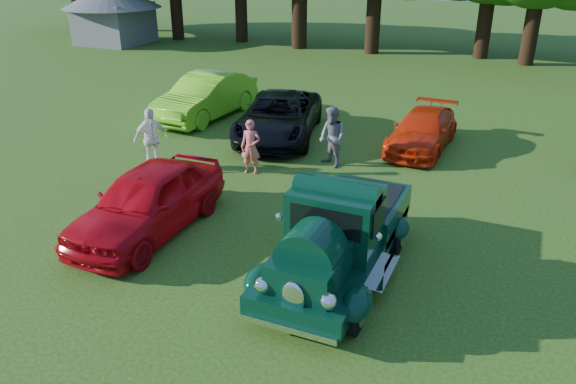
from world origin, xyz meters
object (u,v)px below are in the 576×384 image
at_px(back_car_orange, 423,130).
at_px(gazebo, 112,6).
at_px(hero_pickup, 339,236).
at_px(spectator_white, 151,139).
at_px(back_car_lime, 206,97).
at_px(spectator_grey, 332,137).
at_px(back_car_black, 279,117).
at_px(spectator_pink, 251,147).
at_px(red_convertible, 148,201).

bearing_deg(back_car_orange, gazebo, 153.41).
xyz_separation_m(hero_pickup, spectator_white, (-7.08, 3.37, 0.06)).
relative_size(back_car_lime, spectator_grey, 2.74).
relative_size(back_car_black, back_car_orange, 1.28).
distance_m(back_car_orange, spectator_white, 8.75).
relative_size(back_car_orange, spectator_grey, 2.30).
distance_m(hero_pickup, back_car_orange, 8.46).
relative_size(back_car_lime, spectator_white, 2.71).
xyz_separation_m(spectator_pink, spectator_white, (-2.92, -0.85, 0.12)).
xyz_separation_m(back_car_black, spectator_white, (-2.30, -4.19, 0.18)).
xyz_separation_m(red_convertible, spectator_grey, (2.52, 5.74, 0.13)).
bearing_deg(gazebo, back_car_lime, -40.56).
distance_m(spectator_white, gazebo, 23.99).
relative_size(spectator_white, gazebo, 0.29).
xyz_separation_m(back_car_orange, gazebo, (-23.10, 12.75, 1.79)).
height_order(back_car_lime, spectator_pink, back_car_lime).
distance_m(hero_pickup, red_convertible, 4.69).
bearing_deg(back_car_black, spectator_grey, -49.28).
height_order(spectator_grey, spectator_white, spectator_white).
xyz_separation_m(red_convertible, spectator_pink, (0.52, 4.25, 0.02)).
bearing_deg(spectator_grey, back_car_orange, 85.79).
xyz_separation_m(red_convertible, back_car_lime, (-3.70, 8.66, 0.04)).
height_order(back_car_black, gazebo, gazebo).
xyz_separation_m(hero_pickup, back_car_lime, (-8.38, 8.63, -0.04)).
height_order(spectator_pink, spectator_grey, spectator_grey).
distance_m(hero_pickup, back_car_black, 8.95).
xyz_separation_m(back_car_orange, spectator_grey, (-2.21, -2.73, 0.31)).
relative_size(back_car_lime, back_car_black, 0.93).
height_order(red_convertible, back_car_black, red_convertible).
bearing_deg(spectator_pink, red_convertible, -106.87).
bearing_deg(spectator_white, red_convertible, -116.06).
relative_size(hero_pickup, spectator_pink, 3.17).
relative_size(red_convertible, gazebo, 0.73).
distance_m(spectator_grey, gazebo, 26.04).
distance_m(back_car_lime, spectator_pink, 6.11).
distance_m(spectator_grey, spectator_white, 5.44).
xyz_separation_m(back_car_black, back_car_orange, (4.82, 0.89, -0.14)).
bearing_deg(gazebo, spectator_white, -48.12).
relative_size(spectator_grey, gazebo, 0.29).
relative_size(hero_pickup, gazebo, 0.80).
distance_m(red_convertible, spectator_grey, 6.27).
bearing_deg(back_car_black, red_convertible, -103.27).
bearing_deg(back_car_lime, gazebo, 142.88).
xyz_separation_m(back_car_black, gazebo, (-18.28, 13.63, 1.65)).
bearing_deg(back_car_lime, spectator_pink, -42.87).
relative_size(spectator_pink, spectator_grey, 0.88).
bearing_deg(hero_pickup, red_convertible, -179.67).
height_order(back_car_black, spectator_pink, spectator_pink).
height_order(hero_pickup, back_car_black, hero_pickup).
bearing_deg(spectator_white, back_car_orange, -25.72).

